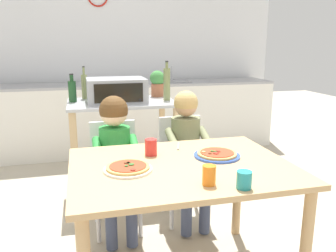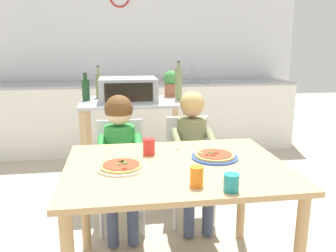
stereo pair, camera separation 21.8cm
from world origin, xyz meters
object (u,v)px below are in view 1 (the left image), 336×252
kitchen_island_cart (123,133)px  toaster_oven (116,90)px  child_in_olive_shirt (188,143)px  potted_herb_plant (157,83)px  pizza_plate_white (128,168)px  dining_chair_right (183,160)px  drinking_cup_red (151,147)px  pizza_plate_blue_rimmed (217,155)px  drinking_cup_orange (209,175)px  child_in_green_shirt (116,148)px  drinking_cup_teal (244,180)px  bottle_brown_beer (167,84)px  serving_spoon (178,146)px  bottle_clear_vinegar (72,90)px  dining_table (181,181)px  dining_chair_left (115,168)px  bottle_slim_sauce (84,86)px

kitchen_island_cart → toaster_oven: (-0.05, -0.02, 0.40)m
kitchen_island_cart → child_in_olive_shirt: bearing=-59.9°
toaster_oven → potted_herb_plant: potted_herb_plant is taller
kitchen_island_cart → pizza_plate_white: bearing=-95.8°
dining_chair_right → drinking_cup_red: (-0.38, -0.57, 0.30)m
pizza_plate_blue_rimmed → drinking_cup_red: size_ratio=2.77×
drinking_cup_orange → child_in_green_shirt: bearing=110.7°
pizza_plate_blue_rimmed → drinking_cup_orange: size_ratio=2.84×
drinking_cup_teal → bottle_brown_beer: bearing=88.0°
dining_chair_right → serving_spoon: 0.54m
child_in_olive_shirt → serving_spoon: size_ratio=7.34×
bottle_clear_vinegar → toaster_oven: bearing=-14.5°
child_in_green_shirt → child_in_olive_shirt: child_in_olive_shirt is taller
drinking_cup_red → serving_spoon: (0.21, 0.12, -0.04)m
dining_table → serving_spoon: bearing=76.8°
dining_chair_left → potted_herb_plant: bearing=58.1°
drinking_cup_teal → drinking_cup_red: size_ratio=0.84×
drinking_cup_teal → serving_spoon: bearing=99.0°
drinking_cup_red → dining_table: bearing=-57.0°
toaster_oven → drinking_cup_orange: size_ratio=5.27×
kitchen_island_cart → child_in_green_shirt: 0.75m
toaster_oven → pizza_plate_white: size_ratio=1.97×
pizza_plate_blue_rimmed → child_in_green_shirt: bearing=135.6°
bottle_brown_beer → bottle_slim_sauce: bearing=159.8°
pizza_plate_white → dining_table: bearing=4.2°
dining_table → bottle_slim_sauce: bearing=107.0°
dining_table → pizza_plate_white: (-0.30, -0.02, 0.11)m
bottle_slim_sauce → child_in_olive_shirt: bearing=-52.0°
kitchen_island_cart → potted_herb_plant: bearing=29.2°
potted_herb_plant → dining_chair_left: 1.12m
potted_herb_plant → dining_chair_left: (-0.52, -0.83, -0.54)m
bottle_brown_beer → pizza_plate_white: (-0.55, -1.33, -0.29)m
pizza_plate_white → drinking_cup_red: 0.28m
dining_chair_left → dining_chair_right: bearing=4.2°
kitchen_island_cart → drinking_cup_red: 1.16m
serving_spoon → dining_chair_left: bearing=132.9°
pizza_plate_white → pizza_plate_blue_rimmed: size_ratio=0.94×
drinking_cup_orange → drinking_cup_teal: bearing=-29.1°
kitchen_island_cart → potted_herb_plant: 0.61m
dining_table → drinking_cup_orange: bearing=-81.6°
serving_spoon → pizza_plate_white: bearing=-137.7°
child_in_olive_shirt → pizza_plate_blue_rimmed: (-0.00, -0.57, 0.09)m
bottle_clear_vinegar → bottle_slim_sauce: bearing=54.1°
potted_herb_plant → pizza_plate_white: size_ratio=0.98×
dining_chair_right → drinking_cup_teal: (-0.06, -1.16, 0.30)m
child_in_olive_shirt → pizza_plate_white: 0.87m
pizza_plate_blue_rimmed → serving_spoon: (-0.17, 0.25, -0.01)m
bottle_slim_sauce → pizza_plate_white: bearing=-83.6°
potted_herb_plant → child_in_olive_shirt: bearing=-88.2°
bottle_slim_sauce → pizza_plate_blue_rimmed: (0.72, -1.50, -0.26)m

